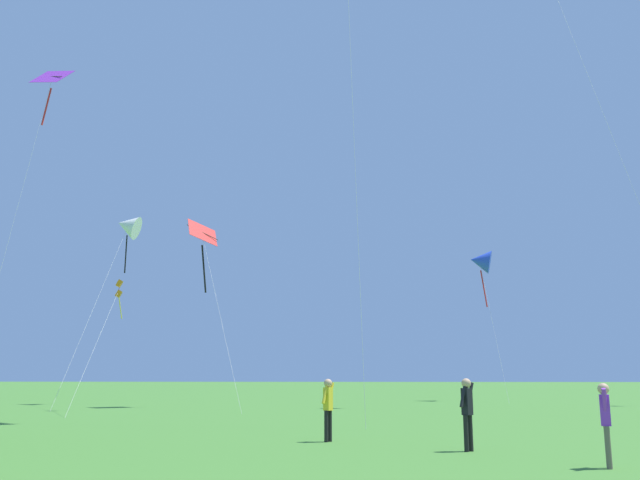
% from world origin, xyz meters
% --- Properties ---
extents(kite_red_high, '(4.91, 8.29, 11.11)m').
position_xyz_m(kite_red_high, '(-11.43, 33.59, 9.35)').
color(kite_red_high, red).
rests_on(kite_red_high, ground_plane).
extents(kite_white_distant, '(1.79, 10.15, 12.54)m').
position_xyz_m(kite_white_distant, '(-17.56, 37.36, 11.56)').
color(kite_white_distant, white).
rests_on(kite_white_distant, ground_plane).
extents(kite_orange_box, '(0.59, 6.62, 6.79)m').
position_xyz_m(kite_orange_box, '(-14.85, 29.32, 6.19)').
color(kite_orange_box, orange).
rests_on(kite_orange_box, ground_plane).
extents(kite_blue_delta, '(2.05, 6.44, 11.18)m').
position_xyz_m(kite_blue_delta, '(6.82, 44.97, 10.17)').
color(kite_blue_delta, blue).
rests_on(kite_blue_delta, ground_plane).
extents(kite_purple_streamer, '(2.86, 5.21, 21.25)m').
position_xyz_m(kite_purple_streamer, '(-21.53, 33.07, 19.55)').
color(kite_purple_streamer, purple).
rests_on(kite_purple_streamer, ground_plane).
extents(person_near_tree, '(0.23, 0.51, 1.60)m').
position_xyz_m(person_near_tree, '(2.91, 8.48, 0.96)').
color(person_near_tree, '#665B4C').
rests_on(person_near_tree, ground_plane).
extents(person_with_spool, '(0.44, 0.44, 1.68)m').
position_xyz_m(person_with_spool, '(0.66, 11.28, 1.01)').
color(person_with_spool, black).
rests_on(person_with_spool, ground_plane).
extents(person_foreground_watcher, '(0.35, 0.49, 1.66)m').
position_xyz_m(person_foreground_watcher, '(-2.78, 13.40, 1.00)').
color(person_foreground_watcher, black).
rests_on(person_foreground_watcher, ground_plane).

